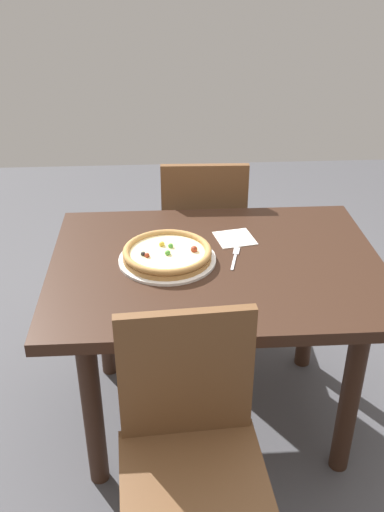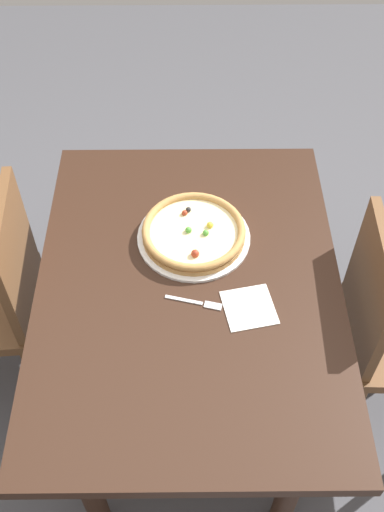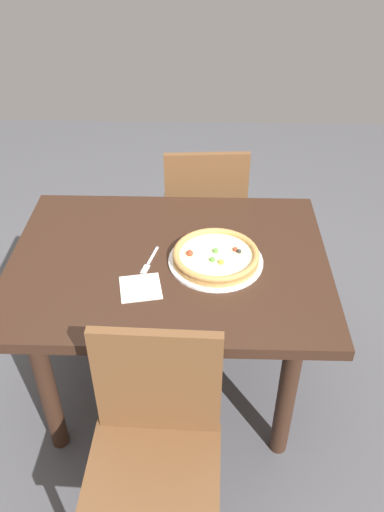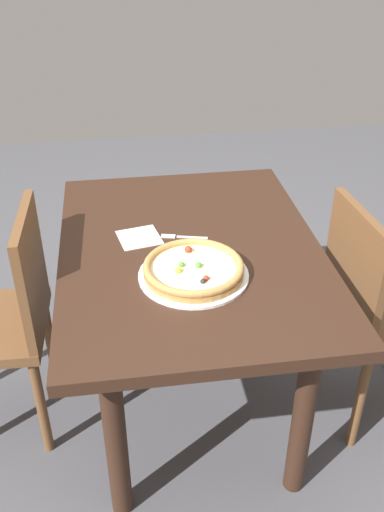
{
  "view_description": "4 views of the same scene",
  "coord_description": "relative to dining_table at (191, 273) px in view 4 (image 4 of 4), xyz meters",
  "views": [
    {
      "loc": [
        -0.2,
        -1.75,
        1.75
      ],
      "look_at": [
        -0.09,
        0.01,
        0.76
      ],
      "focal_mm": 39.95,
      "sensor_mm": 36.0,
      "label": 1
    },
    {
      "loc": [
        1.05,
        -0.0,
        2.13
      ],
      "look_at": [
        -0.09,
        0.01,
        0.76
      ],
      "focal_mm": 42.06,
      "sensor_mm": 36.0,
      "label": 2
    },
    {
      "loc": [
        -0.13,
        1.53,
        1.92
      ],
      "look_at": [
        -0.09,
        0.01,
        0.76
      ],
      "focal_mm": 36.54,
      "sensor_mm": 36.0,
      "label": 3
    },
    {
      "loc": [
        -1.64,
        0.24,
        1.76
      ],
      "look_at": [
        -0.09,
        0.01,
        0.76
      ],
      "focal_mm": 39.89,
      "sensor_mm": 36.0,
      "label": 4
    }
  ],
  "objects": [
    {
      "name": "dining_table",
      "position": [
        0.0,
        0.0,
        0.0
      ],
      "size": [
        1.19,
        0.89,
        0.74
      ],
      "color": "#331E14",
      "rests_on": "ground"
    },
    {
      "name": "napkin",
      "position": [
        0.09,
        0.17,
        0.11
      ],
      "size": [
        0.16,
        0.16,
        0.0
      ],
      "primitive_type": "cube",
      "rotation": [
        0.0,
        0.0,
        0.2
      ],
      "color": "white",
      "rests_on": "dining_table"
    },
    {
      "name": "fork",
      "position": [
        0.07,
        0.03,
        0.11
      ],
      "size": [
        0.06,
        0.16,
        0.0
      ],
      "rotation": [
        0.0,
        0.0,
        1.33
      ],
      "color": "silver",
      "rests_on": "dining_table"
    },
    {
      "name": "plate",
      "position": [
        -0.18,
        0.02,
        0.11
      ],
      "size": [
        0.35,
        0.35,
        0.01
      ],
      "primitive_type": "cylinder",
      "color": "white",
      "rests_on": "dining_table"
    },
    {
      "name": "chair_far",
      "position": [
        0.01,
        0.66,
        -0.13
      ],
      "size": [
        0.41,
        0.41,
        0.9
      ],
      "rotation": [
        0.0,
        0.0,
        -0.03
      ],
      "color": "brown",
      "rests_on": "ground"
    },
    {
      "name": "chair_near",
      "position": [
        -0.13,
        -0.66,
        -0.13
      ],
      "size": [
        0.43,
        0.43,
        0.9
      ],
      "rotation": [
        0.0,
        0.0,
        3.21
      ],
      "color": "brown",
      "rests_on": "ground"
    },
    {
      "name": "ground_plane",
      "position": [
        0.0,
        0.0,
        -0.63
      ],
      "size": [
        6.0,
        6.0,
        0.0
      ],
      "primitive_type": "plane",
      "color": "#4C4C51"
    },
    {
      "name": "pizza",
      "position": [
        -0.18,
        0.02,
        0.14
      ],
      "size": [
        0.32,
        0.32,
        0.04
      ],
      "color": "#B78447",
      "rests_on": "plate"
    }
  ]
}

